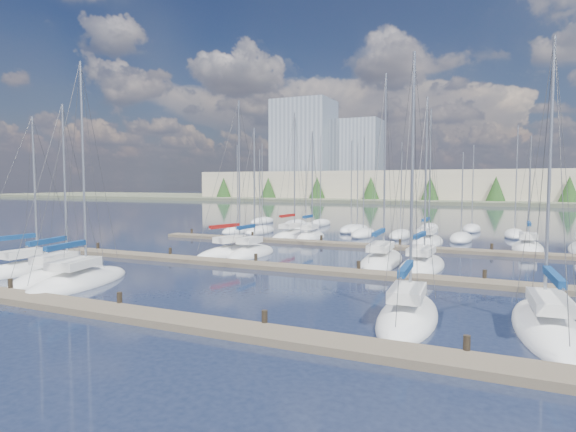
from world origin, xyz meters
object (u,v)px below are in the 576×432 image
at_px(sailboat_f, 547,327).
at_px(sailboat_i, 234,252).
at_px(sailboat_k, 381,261).
at_px(sailboat_n, 292,236).
at_px(sailboat_o, 310,237).
at_px(sailboat_c, 79,281).
at_px(sailboat_a, 29,269).
at_px(sailboat_p, 427,242).
at_px(sailboat_j, 251,253).
at_px(sailboat_e, 408,316).
at_px(sailboat_b, 60,275).
at_px(sailboat_q, 528,248).
at_px(sailboat_l, 422,266).

distance_m(sailboat_f, sailboat_i, 26.67).
relative_size(sailboat_k, sailboat_n, 1.03).
distance_m(sailboat_o, sailboat_c, 28.22).
bearing_deg(sailboat_a, sailboat_o, 72.28).
xyz_separation_m(sailboat_p, sailboat_i, (-14.16, -14.46, 0.01)).
bearing_deg(sailboat_p, sailboat_j, -129.10).
bearing_deg(sailboat_e, sailboat_o, 116.35).
height_order(sailboat_c, sailboat_p, sailboat_p).
relative_size(sailboat_f, sailboat_a, 1.13).
xyz_separation_m(sailboat_o, sailboat_b, (-6.89, -26.83, -0.02)).
height_order(sailboat_q, sailboat_p, sailboat_p).
relative_size(sailboat_c, sailboat_j, 1.23).
relative_size(sailboat_k, sailboat_e, 1.20).
xyz_separation_m(sailboat_c, sailboat_b, (-2.93, 1.11, -0.01)).
bearing_deg(sailboat_k, sailboat_c, -137.82).
height_order(sailboat_o, sailboat_f, sailboat_f).
bearing_deg(sailboat_k, sailboat_a, -150.64).
relative_size(sailboat_e, sailboat_i, 0.91).
relative_size(sailboat_o, sailboat_i, 0.90).
distance_m(sailboat_c, sailboat_b, 3.13).
bearing_deg(sailboat_j, sailboat_q, 33.25).
bearing_deg(sailboat_p, sailboat_b, -123.23).
distance_m(sailboat_a, sailboat_i, 15.75).
distance_m(sailboat_l, sailboat_e, 13.84).
bearing_deg(sailboat_i, sailboat_e, -24.70).
height_order(sailboat_o, sailboat_b, sailboat_o).
height_order(sailboat_c, sailboat_a, sailboat_c).
xyz_separation_m(sailboat_b, sailboat_a, (-3.53, 0.38, 0.01)).
xyz_separation_m(sailboat_p, sailboat_n, (-14.86, -0.65, 0.01)).
distance_m(sailboat_c, sailboat_i, 14.81).
distance_m(sailboat_f, sailboat_l, 14.79).
bearing_deg(sailboat_l, sailboat_k, 165.53).
bearing_deg(sailboat_q, sailboat_o, -179.51).
bearing_deg(sailboat_f, sailboat_c, 178.26).
xyz_separation_m(sailboat_p, sailboat_l, (1.84, -14.75, -0.01)).
bearing_deg(sailboat_c, sailboat_n, 75.84).
bearing_deg(sailboat_f, sailboat_q, 84.74).
distance_m(sailboat_n, sailboat_a, 28.12).
bearing_deg(sailboat_e, sailboat_n, 119.62).
relative_size(sailboat_n, sailboat_i, 1.06).
height_order(sailboat_p, sailboat_j, sailboat_p).
relative_size(sailboat_k, sailboat_f, 1.17).
height_order(sailboat_n, sailboat_i, sailboat_n).
bearing_deg(sailboat_p, sailboat_l, -81.61).
relative_size(sailboat_c, sailboat_p, 0.99).
distance_m(sailboat_l, sailboat_b, 24.91).
bearing_deg(sailboat_i, sailboat_f, -15.81).
distance_m(sailboat_c, sailboat_n, 28.50).
distance_m(sailboat_o, sailboat_j, 13.38).
height_order(sailboat_l, sailboat_e, sailboat_l).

